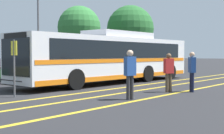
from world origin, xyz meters
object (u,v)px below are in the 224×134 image
at_px(parked_car_2, 29,69).
at_px(parked_car_3, 92,66).
at_px(tree_1, 130,29).
at_px(pedestrian_1, 130,71).
at_px(pedestrian_2, 169,70).
at_px(transit_bus, 112,57).
at_px(bus_stop_sign, 14,61).
at_px(tree_0, 79,27).
at_px(street_lamp, 38,15).
at_px(pedestrian_0, 192,69).

xyz_separation_m(parked_car_2, parked_car_3, (5.88, -0.16, 0.02)).
bearing_deg(tree_1, pedestrian_1, -143.28).
bearing_deg(parked_car_2, pedestrian_2, -177.78).
relative_size(transit_bus, bus_stop_sign, 5.84).
bearing_deg(tree_1, pedestrian_2, -138.30).
distance_m(transit_bus, parked_car_3, 7.03).
bearing_deg(transit_bus, tree_0, -32.77).
distance_m(bus_stop_sign, street_lamp, 12.56).
distance_m(pedestrian_2, tree_1, 20.01).
relative_size(bus_stop_sign, tree_0, 0.36).
xyz_separation_m(pedestrian_1, tree_1, (17.68, 13.18, 3.35)).
distance_m(pedestrian_1, tree_1, 22.30).
distance_m(parked_car_2, pedestrian_1, 11.23).
height_order(pedestrian_1, bus_stop_sign, bus_stop_sign).
relative_size(transit_bus, street_lamp, 2.02).
xyz_separation_m(pedestrian_1, street_lamp, (5.55, 12.97, 3.67)).
xyz_separation_m(pedestrian_1, tree_0, (11.57, 14.71, 3.19)).
xyz_separation_m(bus_stop_sign, tree_1, (20.08, 9.36, 2.98)).
distance_m(pedestrian_0, pedestrian_2, 1.06).
distance_m(transit_bus, pedestrian_0, 5.83).
relative_size(bus_stop_sign, street_lamp, 0.35).
bearing_deg(street_lamp, bus_stop_sign, -131.01).
distance_m(pedestrian_0, street_lamp, 14.27).
xyz_separation_m(transit_bus, pedestrian_1, (-4.92, -4.99, -0.47)).
xyz_separation_m(parked_car_2, bus_stop_sign, (-5.57, -6.94, 0.75)).
bearing_deg(tree_0, pedestrian_0, -117.11).
bearing_deg(bus_stop_sign, pedestrian_0, -124.90).
relative_size(parked_car_3, tree_0, 0.74).
bearing_deg(transit_bus, parked_car_2, 18.48).
distance_m(tree_0, tree_1, 6.29).
distance_m(transit_bus, bus_stop_sign, 7.41).
bearing_deg(tree_0, pedestrian_1, -128.19).
distance_m(transit_bus, tree_0, 12.09).
height_order(street_lamp, tree_1, tree_1).
height_order(pedestrian_1, pedestrian_2, pedestrian_1).
bearing_deg(transit_bus, bus_stop_sign, 100.65).
xyz_separation_m(parked_car_3, pedestrian_1, (-9.04, -10.61, 0.36)).
distance_m(parked_car_3, bus_stop_sign, 13.33).
distance_m(pedestrian_2, tree_0, 17.30).
xyz_separation_m(pedestrian_0, tree_0, (7.88, 15.40, 3.22)).
bearing_deg(pedestrian_2, pedestrian_1, 27.62).
height_order(transit_bus, parked_car_3, transit_bus).
height_order(transit_bus, tree_0, tree_0).
xyz_separation_m(parked_car_2, tree_1, (14.51, 2.42, 3.73)).
height_order(pedestrian_1, street_lamp, street_lamp).
xyz_separation_m(parked_car_2, tree_0, (8.41, 3.94, 3.56)).
height_order(bus_stop_sign, tree_1, tree_1).
bearing_deg(parked_car_2, transit_bus, -159.80).
relative_size(pedestrian_0, pedestrian_2, 1.04).
relative_size(pedestrian_2, tree_0, 0.27).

